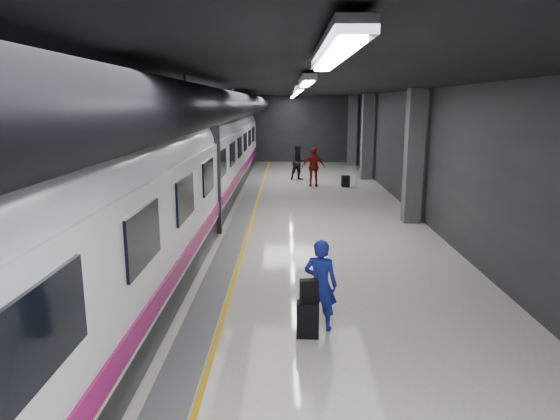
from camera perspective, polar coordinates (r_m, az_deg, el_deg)
ground at (r=15.39m, az=-0.26°, el=-3.03°), size 40.00×40.00×0.00m
platform_hall at (r=15.82m, az=-1.26°, el=10.36°), size 10.02×40.02×4.51m
train at (r=15.38m, az=-12.49°, el=4.54°), size 3.05×38.00×4.05m
traveler_main at (r=9.06m, az=4.64°, el=-8.50°), size 0.70×0.57×1.68m
suitcase_main at (r=8.93m, az=3.19°, el=-12.38°), size 0.40×0.26×0.64m
shoulder_bag at (r=8.75m, az=3.33°, el=-9.21°), size 0.33×0.21×0.41m
traveler_far_a at (r=26.59m, az=2.13°, el=5.47°), size 1.10×0.98×1.89m
traveler_far_b at (r=24.69m, az=3.82°, el=4.96°), size 1.13×0.51×1.91m
suitcase_far at (r=24.62m, az=7.50°, el=3.28°), size 0.41×0.30×0.56m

